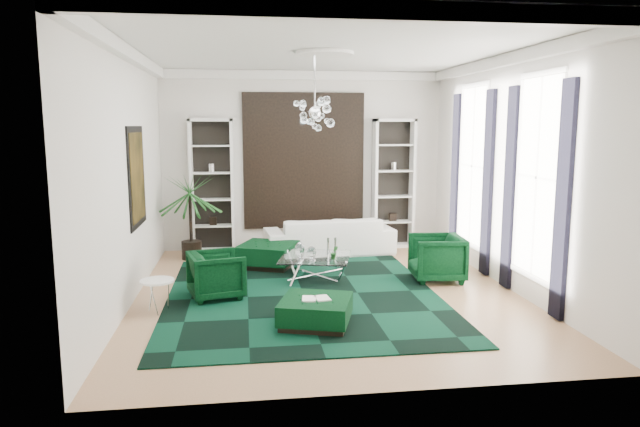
{
  "coord_description": "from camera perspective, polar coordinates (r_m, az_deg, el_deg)",
  "views": [
    {
      "loc": [
        -1.3,
        -8.76,
        2.66
      ],
      "look_at": [
        -0.05,
        0.5,
        1.21
      ],
      "focal_mm": 32.0,
      "sensor_mm": 36.0,
      "label": 1
    }
  ],
  "objects": [
    {
      "name": "table_plant",
      "position": [
        9.72,
        1.44,
        -3.91
      ],
      "size": [
        0.14,
        0.11,
        0.24
      ],
      "primitive_type": "imported",
      "rotation": [
        0.0,
        0.0,
        0.04
      ],
      "color": "#1B541D",
      "rests_on": "coffee_table"
    },
    {
      "name": "floor",
      "position": [
        9.25,
        0.72,
        -7.98
      ],
      "size": [
        6.0,
        7.0,
        0.02
      ],
      "primitive_type": "cube",
      "color": "tan",
      "rests_on": "ground"
    },
    {
      "name": "coffee_table",
      "position": [
        9.99,
        -0.45,
        -5.44
      ],
      "size": [
        1.41,
        1.41,
        0.4
      ],
      "primitive_type": null,
      "rotation": [
        0.0,
        0.0,
        -0.24
      ],
      "color": "white",
      "rests_on": "floor"
    },
    {
      "name": "wall_back",
      "position": [
        12.36,
        -1.65,
        5.28
      ],
      "size": [
        6.0,
        0.02,
        3.8
      ],
      "primitive_type": "cube",
      "color": "silver",
      "rests_on": "ground"
    },
    {
      "name": "ceiling_medallion",
      "position": [
        9.22,
        0.48,
        15.72
      ],
      "size": [
        0.9,
        0.9,
        0.05
      ],
      "primitive_type": "cylinder",
      "color": "white",
      "rests_on": "ceiling"
    },
    {
      "name": "tapestry",
      "position": [
        12.31,
        -1.63,
        5.27
      ],
      "size": [
        2.5,
        0.06,
        2.8
      ],
      "primitive_type": "cube",
      "color": "black",
      "rests_on": "wall_back"
    },
    {
      "name": "ottoman_front",
      "position": [
        7.76,
        -0.43,
        -9.83
      ],
      "size": [
        1.13,
        1.13,
        0.36
      ],
      "primitive_type": "cube",
      "rotation": [
        0.0,
        0.0,
        -0.3
      ],
      "color": "black",
      "rests_on": "floor"
    },
    {
      "name": "book",
      "position": [
        7.7,
        -0.43,
        -8.46
      ],
      "size": [
        0.38,
        0.25,
        0.03
      ],
      "primitive_type": "cube",
      "color": "white",
      "rests_on": "ottoman_front"
    },
    {
      "name": "wall_front",
      "position": [
        5.46,
        6.15,
        0.74
      ],
      "size": [
        6.0,
        0.02,
        3.8
      ],
      "primitive_type": "cube",
      "color": "silver",
      "rests_on": "ground"
    },
    {
      "name": "side_table",
      "position": [
        8.58,
        -15.91,
        -7.98
      ],
      "size": [
        0.6,
        0.6,
        0.46
      ],
      "primitive_type": "cylinder",
      "rotation": [
        0.0,
        0.0,
        0.28
      ],
      "color": "white",
      "rests_on": "floor"
    },
    {
      "name": "ceiling",
      "position": [
        8.93,
        0.77,
        16.21
      ],
      "size": [
        6.0,
        7.0,
        0.02
      ],
      "primitive_type": "cube",
      "color": "white",
      "rests_on": "ground"
    },
    {
      "name": "window_near",
      "position": [
        8.98,
        20.9,
        3.37
      ],
      "size": [
        0.03,
        1.1,
        2.9
      ],
      "primitive_type": "cube",
      "color": "white",
      "rests_on": "wall_right"
    },
    {
      "name": "painting",
      "position": [
        9.54,
        -17.79,
        3.52
      ],
      "size": [
        0.04,
        1.3,
        1.6
      ],
      "primitive_type": "cube",
      "color": "black",
      "rests_on": "wall_left"
    },
    {
      "name": "curtain_near_b",
      "position": [
        9.68,
        18.44,
        2.37
      ],
      "size": [
        0.07,
        0.3,
        3.25
      ],
      "primitive_type": "cube",
      "color": "black",
      "rests_on": "floor"
    },
    {
      "name": "curtain_near_a",
      "position": [
        8.32,
        23.14,
        1.12
      ],
      "size": [
        0.07,
        0.3,
        3.25
      ],
      "primitive_type": "cube",
      "color": "black",
      "rests_on": "floor"
    },
    {
      "name": "armchair_left",
      "position": [
        9.03,
        -10.32,
        -6.07
      ],
      "size": [
        0.97,
        0.96,
        0.73
      ],
      "primitive_type": "imported",
      "rotation": [
        0.0,
        0.0,
        1.83
      ],
      "color": "black",
      "rests_on": "floor"
    },
    {
      "name": "curtain_far_a",
      "position": [
        10.44,
        16.42,
        2.9
      ],
      "size": [
        0.07,
        0.3,
        3.25
      ],
      "primitive_type": "cube",
      "color": "black",
      "rests_on": "floor"
    },
    {
      "name": "armchair_right",
      "position": [
        10.06,
        11.59,
        -4.37
      ],
      "size": [
        0.95,
        0.93,
        0.8
      ],
      "primitive_type": "imported",
      "rotation": [
        0.0,
        0.0,
        -1.66
      ],
      "color": "black",
      "rests_on": "floor"
    },
    {
      "name": "rug",
      "position": [
        9.07,
        -1.69,
        -8.18
      ],
      "size": [
        4.2,
        5.0,
        0.02
      ],
      "primitive_type": "cube",
      "color": "black",
      "rests_on": "floor"
    },
    {
      "name": "ottoman_side",
      "position": [
        10.89,
        -5.22,
        -4.18
      ],
      "size": [
        1.28,
        1.28,
        0.44
      ],
      "primitive_type": "cube",
      "rotation": [
        0.0,
        0.0,
        -0.38
      ],
      "color": "black",
      "rests_on": "floor"
    },
    {
      "name": "window_far",
      "position": [
        11.14,
        15.01,
        4.6
      ],
      "size": [
        0.03,
        1.1,
        2.9
      ],
      "primitive_type": "cube",
      "color": "white",
      "rests_on": "wall_right"
    },
    {
      "name": "sofa",
      "position": [
        11.88,
        0.92,
        -2.23
      ],
      "size": [
        2.71,
        1.26,
        0.77
      ],
      "primitive_type": "imported",
      "rotation": [
        0.0,
        0.0,
        3.23
      ],
      "color": "white",
      "rests_on": "floor"
    },
    {
      "name": "wall_right",
      "position": [
        9.79,
        18.49,
        3.9
      ],
      "size": [
        0.02,
        7.0,
        3.8
      ],
      "primitive_type": "cube",
      "color": "silver",
      "rests_on": "ground"
    },
    {
      "name": "palm",
      "position": [
        11.6,
        -12.86,
        0.81
      ],
      "size": [
        1.53,
        1.53,
        2.18
      ],
      "primitive_type": null,
      "rotation": [
        0.0,
        0.0,
        0.13
      ],
      "color": "#1B541D",
      "rests_on": "floor"
    },
    {
      "name": "crown_molding",
      "position": [
        8.91,
        0.77,
        15.51
      ],
      "size": [
        6.0,
        7.0,
        0.18
      ],
      "primitive_type": null,
      "color": "white",
      "rests_on": "ceiling"
    },
    {
      "name": "shelving_right",
      "position": [
        12.56,
        7.35,
        2.98
      ],
      "size": [
        0.9,
        0.38,
        2.8
      ],
      "primitive_type": null,
      "color": "white",
      "rests_on": "floor"
    },
    {
      "name": "curtain_far_b",
      "position": [
        11.87,
        13.36,
        3.69
      ],
      "size": [
        0.07,
        0.3,
        3.25
      ],
      "primitive_type": "cube",
      "color": "black",
      "rests_on": "floor"
    },
    {
      "name": "shelving_left",
      "position": [
        12.15,
        -10.73,
        2.7
      ],
      "size": [
        0.9,
        0.38,
        2.8
      ],
      "primitive_type": null,
      "color": "white",
      "rests_on": "floor"
    },
    {
      "name": "chandelier",
      "position": [
        9.01,
        -0.53,
        10.01
      ],
      "size": [
        0.89,
        0.89,
        0.69
      ],
      "primitive_type": null,
      "rotation": [
        0.0,
        0.0,
        0.16
      ],
      "color": "white",
      "rests_on": "ceiling"
    },
    {
      "name": "wall_left",
      "position": [
        8.95,
        -18.71,
        3.47
      ],
      "size": [
        0.02,
        7.0,
        3.8
      ],
      "primitive_type": "cube",
      "color": "silver",
      "rests_on": "ground"
    }
  ]
}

